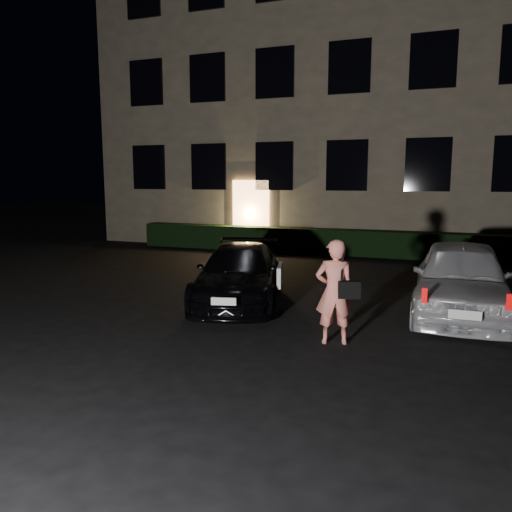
% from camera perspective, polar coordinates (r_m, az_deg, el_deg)
% --- Properties ---
extents(ground, '(80.00, 80.00, 0.00)m').
position_cam_1_polar(ground, '(7.43, -5.90, -11.23)').
color(ground, black).
rests_on(ground, ground).
extents(building, '(20.00, 8.11, 12.00)m').
position_cam_1_polar(building, '(21.74, 12.57, 17.73)').
color(building, '#685D4A').
rests_on(building, ground).
extents(hedge, '(15.00, 0.70, 0.85)m').
position_cam_1_polar(hedge, '(17.16, 9.84, 1.57)').
color(hedge, black).
rests_on(hedge, ground).
extents(sedan, '(2.62, 4.30, 1.16)m').
position_cam_1_polar(sedan, '(10.40, -1.90, -2.06)').
color(sedan, black).
rests_on(sedan, ground).
extents(hatch, '(1.67, 4.14, 1.41)m').
position_cam_1_polar(hatch, '(10.05, 22.39, -2.39)').
color(hatch, silver).
rests_on(hatch, ground).
extents(man, '(0.75, 0.55, 1.64)m').
position_cam_1_polar(man, '(7.79, 9.04, -4.03)').
color(man, '#E87969').
rests_on(man, ground).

